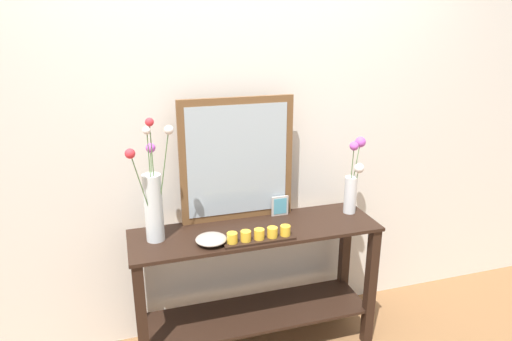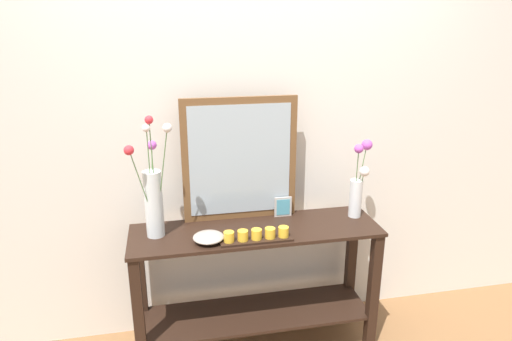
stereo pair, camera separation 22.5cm
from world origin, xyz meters
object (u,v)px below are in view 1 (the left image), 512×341
(picture_frame_small, at_px, (280,206))
(candle_tray, at_px, (259,236))
(decorative_bowl, at_px, (211,239))
(mirror_leaning, at_px, (237,160))
(vase_right, at_px, (353,182))
(tall_vase_left, at_px, (153,200))
(console_table, at_px, (256,275))

(picture_frame_small, bearing_deg, candle_tray, -127.79)
(candle_tray, bearing_deg, picture_frame_small, 52.21)
(picture_frame_small, relative_size, decorative_bowl, 0.73)
(candle_tray, relative_size, picture_frame_small, 3.23)
(mirror_leaning, height_order, vase_right, mirror_leaning)
(mirror_leaning, bearing_deg, picture_frame_small, -7.99)
(tall_vase_left, relative_size, picture_frame_small, 5.54)
(vase_right, height_order, decorative_bowl, vase_right)
(candle_tray, height_order, picture_frame_small, picture_frame_small)
(console_table, xyz_separation_m, mirror_leaning, (-0.06, 0.17, 0.66))
(candle_tray, bearing_deg, tall_vase_left, 162.09)
(vase_right, bearing_deg, decorative_bowl, -170.20)
(tall_vase_left, distance_m, decorative_bowl, 0.37)
(tall_vase_left, distance_m, picture_frame_small, 0.77)
(console_table, height_order, mirror_leaning, mirror_leaning)
(console_table, bearing_deg, picture_frame_small, 35.80)
(mirror_leaning, xyz_separation_m, decorative_bowl, (-0.22, -0.28, -0.33))
(tall_vase_left, height_order, vase_right, tall_vase_left)
(console_table, distance_m, tall_vase_left, 0.77)
(console_table, relative_size, candle_tray, 3.59)
(mirror_leaning, xyz_separation_m, picture_frame_small, (0.25, -0.04, -0.30))
(mirror_leaning, xyz_separation_m, tall_vase_left, (-0.49, -0.15, -0.13))
(candle_tray, distance_m, decorative_bowl, 0.26)
(tall_vase_left, bearing_deg, mirror_leaning, 16.69)
(picture_frame_small, bearing_deg, decorative_bowl, -152.87)
(console_table, height_order, picture_frame_small, picture_frame_small)
(decorative_bowl, bearing_deg, tall_vase_left, 154.87)
(picture_frame_small, bearing_deg, mirror_leaning, 172.01)
(console_table, distance_m, candle_tray, 0.36)
(mirror_leaning, distance_m, picture_frame_small, 0.39)
(vase_right, distance_m, decorative_bowl, 0.93)
(console_table, bearing_deg, tall_vase_left, 177.26)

